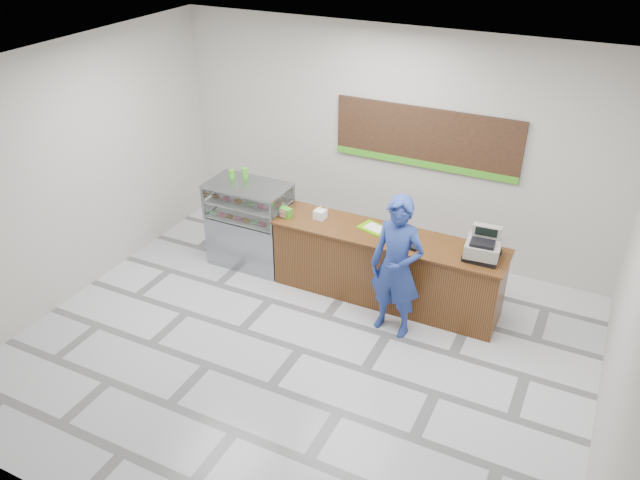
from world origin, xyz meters
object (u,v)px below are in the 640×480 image
at_px(sales_counter, 386,267).
at_px(customer, 397,267).
at_px(cash_register, 483,247).
at_px(serving_tray, 374,228).
at_px(display_case, 250,224).

relative_size(sales_counter, customer, 1.68).
relative_size(cash_register, customer, 0.25).
distance_m(serving_tray, customer, 0.93).
height_order(display_case, customer, customer).
relative_size(serving_tray, customer, 0.24).
bearing_deg(cash_register, sales_counter, 175.00).
height_order(sales_counter, display_case, display_case).
xyz_separation_m(sales_counter, customer, (0.36, -0.62, 0.46)).
bearing_deg(display_case, serving_tray, 2.47).
bearing_deg(cash_register, customer, -151.18).
height_order(sales_counter, customer, customer).
xyz_separation_m(serving_tray, customer, (0.60, -0.70, -0.07)).
distance_m(display_case, cash_register, 3.54).
bearing_deg(serving_tray, sales_counter, -1.10).
bearing_deg(customer, serving_tray, 136.11).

